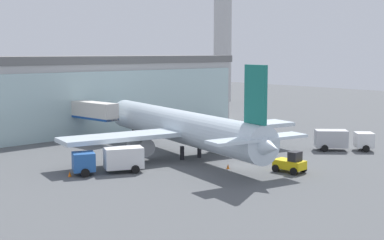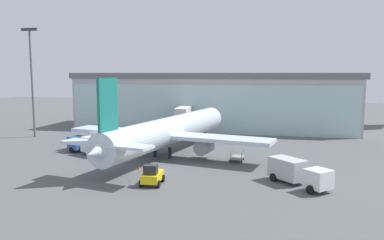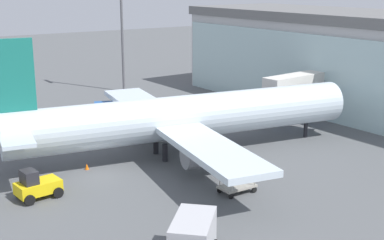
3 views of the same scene
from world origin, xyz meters
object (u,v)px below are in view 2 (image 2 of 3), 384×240
Objects in this scene: jet_bridge at (186,113)px; catering_truck at (89,144)px; apron_light_mast at (32,74)px; pushback_tug at (152,176)px; safety_cone_wingtip at (70,149)px; baggage_cart at (237,158)px; safety_cone_nose at (139,168)px; airplane at (169,131)px; fuel_truck at (297,172)px.

catering_truck is (-8.82, -21.76, -2.77)m from jet_bridge.
apron_light_mast is 5.94× the size of pushback_tug.
safety_cone_wingtip is (13.78, -9.53, -11.57)m from apron_light_mast.
pushback_tug is at bearing 150.43° from baggage_cart.
pushback_tug is (14.60, -12.11, -0.49)m from catering_truck.
safety_cone_nose is at bearing 124.03° from baggage_cart.
safety_cone_nose is at bearing -28.14° from safety_cone_wingtip.
airplane reaches higher than safety_cone_wingtip.
pushback_tug is 23.04m from safety_cone_wingtip.
catering_truck reaches higher than baggage_cart.
jet_bridge is 24.48m from safety_cone_wingtip.
airplane reaches higher than pushback_tug.
pushback_tug is at bearing 162.08° from catering_truck.
apron_light_mast is 41.24m from pushback_tug.
safety_cone_nose is at bearing 28.03° from pushback_tug.
safety_cone_nose is (-0.92, -8.99, -3.27)m from airplane.
safety_cone_wingtip is at bearing -152.49° from fuel_truck.
jet_bridge reaches higher than safety_cone_wingtip.
jet_bridge is 2.04× the size of fuel_truck.
pushback_tug is at bearing -35.29° from apron_light_mast.
apron_light_mast is (-26.70, -10.89, 7.61)m from jet_bridge.
safety_cone_nose is at bearing -176.66° from airplane.
pushback_tug is 6.75m from safety_cone_nose.
safety_cone_nose and safety_cone_wingtip have the same top height.
baggage_cart is at bearing 34.58° from safety_cone_nose.
fuel_truck is 15.54m from pushback_tug.
jet_bridge is at bearing -90.32° from catering_truck.
safety_cone_wingtip is (-12.92, -20.41, -3.96)m from jet_bridge.
airplane is at bearing 3.81° from safety_cone_wingtip.
safety_cone_nose is at bearing -31.39° from apron_light_mast.
airplane is at bearing 4.52° from pushback_tug.
pushback_tug is at bearing -55.13° from safety_cone_nose.
safety_cone_nose is (-18.89, 1.66, -1.19)m from fuel_truck.
jet_bridge reaches higher than safety_cone_nose.
fuel_truck is 12.39× the size of safety_cone_wingtip.
fuel_truck reaches higher than safety_cone_wingtip.
fuel_truck is at bearing -151.68° from jet_bridge.
catering_truck is 2.24× the size of pushback_tug.
pushback_tug reaches higher than safety_cone_nose.
jet_bridge reaches higher than catering_truck.
catering_truck is at bearing 92.33° from baggage_cart.
safety_cone_wingtip is at bearing 88.91° from baggage_cart.
baggage_cart is (39.80, -9.77, -11.35)m from apron_light_mast.
baggage_cart is (-7.72, 9.36, -0.97)m from fuel_truck.
airplane reaches higher than jet_bridge.
fuel_truck reaches higher than safety_cone_nose.
pushback_tug is at bearing -176.75° from jet_bridge.
baggage_cart is (10.24, -1.30, -3.04)m from airplane.
safety_cone_wingtip is at bearing 47.41° from pushback_tug.
fuel_truck is at bearing -15.90° from safety_cone_wingtip.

